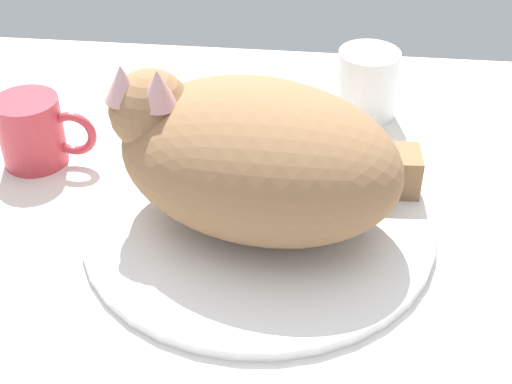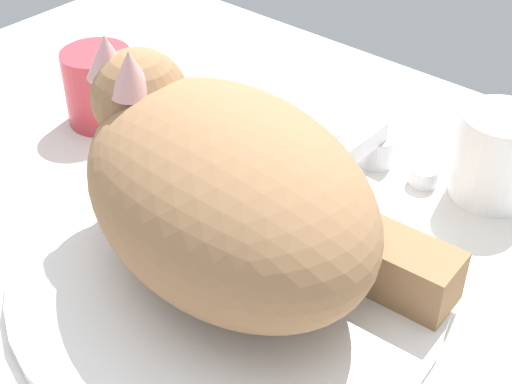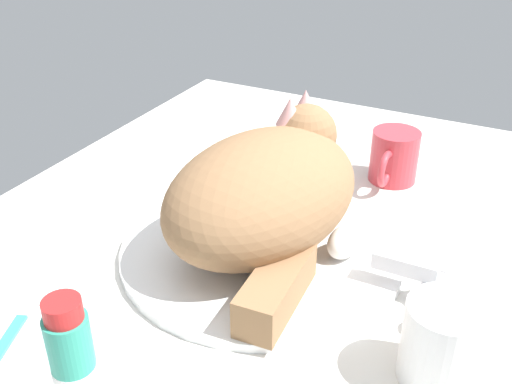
{
  "view_description": "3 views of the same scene",
  "coord_description": "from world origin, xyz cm",
  "px_view_note": "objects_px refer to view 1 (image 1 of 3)",
  "views": [
    {
      "loc": [
        6.08,
        -58.14,
        47.97
      ],
      "look_at": [
        -0.22,
        -0.44,
        4.8
      ],
      "focal_mm": 51.51,
      "sensor_mm": 36.0,
      "label": 1
    },
    {
      "loc": [
        31.46,
        -33.25,
        43.25
      ],
      "look_at": [
        0.46,
        2.83,
        7.3
      ],
      "focal_mm": 53.12,
      "sensor_mm": 36.0,
      "label": 2
    },
    {
      "loc": [
        56.36,
        27.66,
        44.36
      ],
      "look_at": [
        -1.24,
        -1.49,
        7.88
      ],
      "focal_mm": 42.05,
      "sensor_mm": 36.0,
      "label": 3
    }
  ],
  "objects_px": {
    "coffee_mug": "(34,131)",
    "rinse_cup": "(367,84)",
    "faucet": "(276,109)",
    "cat": "(254,155)"
  },
  "relations": [
    {
      "from": "faucet",
      "to": "coffee_mug",
      "type": "relative_size",
      "value": 1.22
    },
    {
      "from": "rinse_cup",
      "to": "coffee_mug",
      "type": "bearing_deg",
      "value": -158.28
    },
    {
      "from": "faucet",
      "to": "rinse_cup",
      "type": "relative_size",
      "value": 1.59
    },
    {
      "from": "faucet",
      "to": "rinse_cup",
      "type": "bearing_deg",
      "value": 18.49
    },
    {
      "from": "cat",
      "to": "rinse_cup",
      "type": "xyz_separation_m",
      "value": [
        0.12,
        0.24,
        -0.04
      ]
    },
    {
      "from": "coffee_mug",
      "to": "rinse_cup",
      "type": "distance_m",
      "value": 0.4
    },
    {
      "from": "coffee_mug",
      "to": "cat",
      "type": "bearing_deg",
      "value": -18.91
    },
    {
      "from": "rinse_cup",
      "to": "cat",
      "type": "bearing_deg",
      "value": -115.79
    },
    {
      "from": "faucet",
      "to": "coffee_mug",
      "type": "distance_m",
      "value": 0.29
    },
    {
      "from": "cat",
      "to": "rinse_cup",
      "type": "distance_m",
      "value": 0.27
    }
  ]
}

